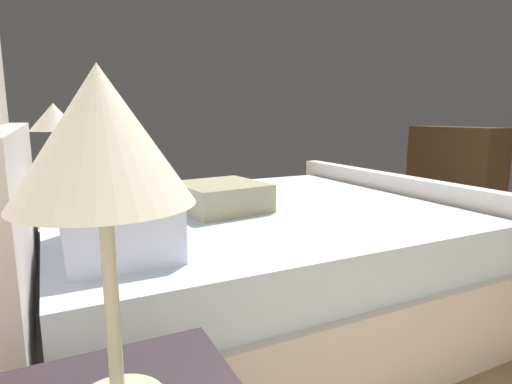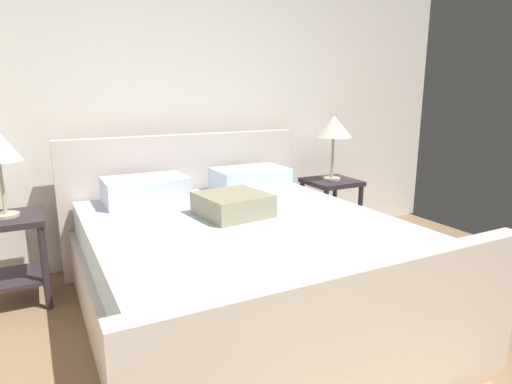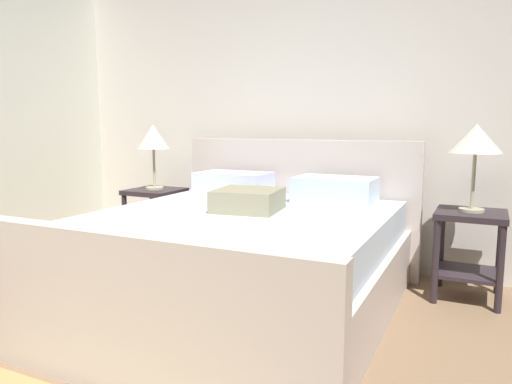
% 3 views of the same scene
% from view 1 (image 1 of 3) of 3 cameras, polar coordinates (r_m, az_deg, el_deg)
% --- Properties ---
extents(ground_plane, '(5.02, 5.53, 0.02)m').
position_cam_1_polar(ground_plane, '(3.43, 21.37, -9.25)').
color(ground_plane, '#896B4E').
extents(bed, '(1.98, 2.24, 1.05)m').
position_cam_1_polar(bed, '(2.28, -2.16, -9.11)').
color(bed, beige).
rests_on(bed, ground).
extents(nightstand_right, '(0.44, 0.44, 0.60)m').
position_cam_1_polar(nightstand_right, '(3.33, -24.71, -2.63)').
color(nightstand_right, '#2D242A').
rests_on(nightstand_right, ground).
extents(table_lamp_right, '(0.33, 0.33, 0.58)m').
position_cam_1_polar(table_lamp_right, '(3.26, -25.60, 8.84)').
color(table_lamp_right, '#B7B293').
rests_on(table_lamp_right, nightstand_right).
extents(table_lamp_left, '(0.28, 0.28, 0.57)m').
position_cam_1_polar(table_lamp_left, '(0.68, -20.12, 5.75)').
color(table_lamp_left, '#B7B293').
rests_on(table_lamp_left, nightstand_left).
extents(dresser, '(1.26, 0.46, 0.94)m').
position_cam_1_polar(dresser, '(6.24, 25.27, 3.61)').
color(dresser, '#442F1C').
rests_on(dresser, ground).
extents(area_rug, '(1.60, 1.32, 0.01)m').
position_cam_1_polar(area_rug, '(3.52, 27.02, -8.87)').
color(area_rug, tan).
rests_on(area_rug, ground).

